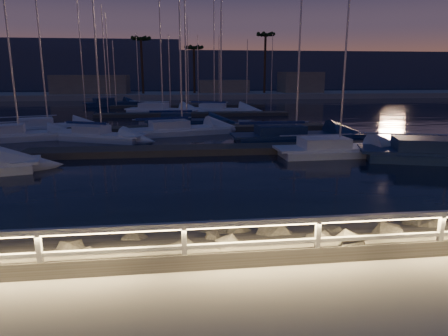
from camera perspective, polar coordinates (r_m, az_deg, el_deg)
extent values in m
plane|color=#99968B|center=(9.33, 7.11, -13.30)|extent=(400.00, 400.00, 0.00)
cube|color=#666057|center=(10.77, 5.10, -11.21)|extent=(240.00, 3.45, 1.29)
plane|color=black|center=(88.22, -5.78, 10.17)|extent=(320.00, 320.00, 0.00)
plane|color=black|center=(9.92, 6.90, -19.51)|extent=(400.00, 400.00, 0.00)
cube|color=silver|center=(9.31, -24.84, -11.16)|extent=(0.11, 0.11, 1.00)
cube|color=silver|center=(8.86, -5.68, -11.17)|extent=(0.11, 0.11, 1.00)
cube|color=silver|center=(9.40, 13.21, -9.99)|extent=(0.11, 0.11, 1.00)
cube|color=silver|center=(10.78, 28.52, -8.25)|extent=(0.11, 0.11, 1.00)
cube|color=silver|center=(8.93, 7.30, -7.55)|extent=(44.00, 0.12, 0.12)
cube|color=silver|center=(9.12, 7.20, -10.49)|extent=(44.00, 0.09, 0.09)
cube|color=#E1B265|center=(8.94, 7.31, -8.08)|extent=(44.00, 0.04, 0.03)
sphere|color=#666057|center=(10.33, 13.52, -11.13)|extent=(0.84, 0.84, 0.84)
cube|color=#524C44|center=(24.59, -1.98, 2.62)|extent=(22.00, 2.00, 0.40)
cube|color=#524C44|center=(34.44, -3.48, 5.69)|extent=(22.00, 2.00, 0.40)
cube|color=#524C44|center=(46.34, -4.45, 7.64)|extent=(22.00, 2.00, 0.40)
cube|color=#524C44|center=(58.29, -5.02, 8.79)|extent=(22.00, 2.00, 0.40)
cube|color=#99968B|center=(82.21, -5.68, 10.22)|extent=(160.00, 14.00, 1.20)
cube|color=gray|center=(83.62, -18.37, 11.05)|extent=(14.00, 8.00, 4.00)
cube|color=gray|center=(83.73, -0.13, 11.37)|extent=(10.00, 6.00, 3.00)
cube|color=gray|center=(86.15, 10.81, 11.73)|extent=(8.00, 7.00, 4.60)
cylinder|color=#483222|center=(80.30, -11.63, 14.13)|extent=(0.44, 0.44, 10.50)
cylinder|color=#483222|center=(81.18, -4.29, 13.81)|extent=(0.44, 0.44, 9.00)
cylinder|color=#483222|center=(82.12, 5.87, 14.65)|extent=(0.44, 0.44, 11.50)
cube|color=#3D445E|center=(138.08, -6.37, 13.18)|extent=(220.00, 30.00, 14.00)
cube|color=#3D445E|center=(158.98, -29.17, 12.36)|extent=(120.00, 25.00, 18.00)
cube|color=silver|center=(32.88, -27.12, 3.80)|extent=(6.92, 3.76, 0.56)
cube|color=silver|center=(32.83, -27.19, 4.41)|extent=(7.37, 3.58, 0.15)
cube|color=silver|center=(32.89, -28.84, 4.87)|extent=(2.89, 2.23, 0.66)
cylinder|color=silver|center=(32.59, -28.30, 14.53)|extent=(0.12, 0.12, 11.42)
cube|color=silver|center=(24.81, 16.09, 2.08)|extent=(7.18, 2.61, 0.51)
cube|color=silver|center=(24.75, 16.14, 2.82)|extent=(7.76, 2.28, 0.14)
cube|color=silver|center=(24.30, 14.08, 3.54)|extent=(2.82, 1.87, 0.60)
cylinder|color=silver|center=(24.46, 17.12, 17.38)|extent=(0.11, 0.11, 12.33)
cylinder|color=silver|center=(24.03, 13.06, 4.62)|extent=(4.44, 0.23, 0.07)
cube|color=navy|center=(25.09, 27.01, 3.03)|extent=(3.98, 3.19, 0.70)
cylinder|color=silver|center=(24.84, 25.77, 4.34)|extent=(5.31, 1.81, 0.09)
cube|color=silver|center=(30.37, -16.99, 4.01)|extent=(6.31, 4.28, 0.51)
cube|color=silver|center=(30.32, -17.03, 4.61)|extent=(6.65, 4.21, 0.14)
cube|color=silver|center=(30.75, -18.37, 5.24)|extent=(2.75, 2.33, 0.60)
cylinder|color=silver|center=(30.03, -17.74, 14.68)|extent=(0.11, 0.11, 10.44)
cylinder|color=silver|center=(30.93, -19.07, 6.11)|extent=(3.47, 1.60, 0.07)
cube|color=silver|center=(37.03, -23.75, 5.05)|extent=(7.34, 4.49, 0.54)
cube|color=silver|center=(36.99, -23.80, 5.58)|extent=(7.77, 4.35, 0.15)
cube|color=silver|center=(36.93, -25.35, 5.96)|extent=(3.13, 2.54, 0.64)
cylinder|color=silver|center=(36.79, -24.72, 15.08)|extent=(0.12, 0.12, 12.09)
cylinder|color=silver|center=(36.87, -26.18, 6.64)|extent=(4.13, 1.51, 0.08)
cube|color=silver|center=(32.46, -5.99, 5.09)|extent=(7.96, 4.44, 0.54)
cube|color=silver|center=(32.42, -6.01, 5.69)|extent=(8.47, 4.24, 0.15)
cube|color=silver|center=(32.09, -7.83, 6.19)|extent=(3.34, 2.60, 0.64)
cylinder|color=silver|center=(32.22, -6.30, 17.52)|extent=(0.12, 0.12, 13.13)
cylinder|color=silver|center=(31.91, -8.77, 7.01)|extent=(4.58, 1.33, 0.08)
cube|color=navy|center=(29.18, 10.20, 4.02)|extent=(8.63, 3.11, 0.57)
cube|color=navy|center=(29.12, 10.23, 4.73)|extent=(9.33, 2.71, 0.16)
cube|color=navy|center=(28.71, 8.01, 5.42)|extent=(3.39, 2.24, 0.68)
cylinder|color=silver|center=(29.00, 10.88, 19.58)|extent=(0.12, 0.12, 14.84)
cylinder|color=silver|center=(28.48, 6.89, 6.45)|extent=(5.34, 0.25, 0.08)
cube|color=navy|center=(37.82, -5.31, 6.27)|extent=(7.13, 2.48, 0.55)
cube|color=navy|center=(37.77, -5.32, 6.79)|extent=(7.71, 2.14, 0.15)
cube|color=navy|center=(37.74, -6.84, 7.29)|extent=(2.79, 1.82, 0.65)
cylinder|color=silver|center=(37.59, -5.53, 16.31)|extent=(0.12, 0.12, 12.31)
cylinder|color=silver|center=(37.70, -7.61, 8.03)|extent=(4.43, 0.15, 0.08)
cube|color=silver|center=(49.73, -8.71, 7.86)|extent=(8.88, 5.61, 0.61)
cube|color=silver|center=(49.69, -8.73, 8.30)|extent=(9.39, 5.46, 0.17)
cube|color=silver|center=(50.12, -10.00, 8.74)|extent=(3.81, 3.13, 0.72)
cylinder|color=silver|center=(49.62, -9.04, 16.88)|extent=(0.13, 0.13, 14.64)
cylinder|color=silver|center=(50.31, -10.64, 9.36)|extent=(4.96, 1.94, 0.09)
cube|color=silver|center=(50.11, -0.38, 8.05)|extent=(8.39, 5.07, 0.53)
cube|color=silver|center=(50.08, -0.38, 8.43)|extent=(8.89, 4.91, 0.15)
cube|color=silver|center=(50.29, -1.63, 8.84)|extent=(3.57, 2.88, 0.63)
cylinder|color=silver|center=(49.97, -0.39, 16.47)|extent=(0.12, 0.12, 13.83)
cylinder|color=silver|center=(50.39, -2.25, 9.39)|extent=(4.74, 1.67, 0.08)
cube|color=navy|center=(63.36, -15.87, 8.66)|extent=(7.68, 5.10, 0.57)
cube|color=navy|center=(63.33, -15.89, 8.98)|extent=(8.09, 5.01, 0.16)
cube|color=navy|center=(63.06, -16.81, 9.24)|extent=(3.33, 2.79, 0.67)
cylinder|color=silver|center=(63.22, -16.27, 14.81)|extent=(0.12, 0.12, 12.68)
cylinder|color=silver|center=(62.92, -17.30, 9.67)|extent=(4.23, 1.87, 0.08)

